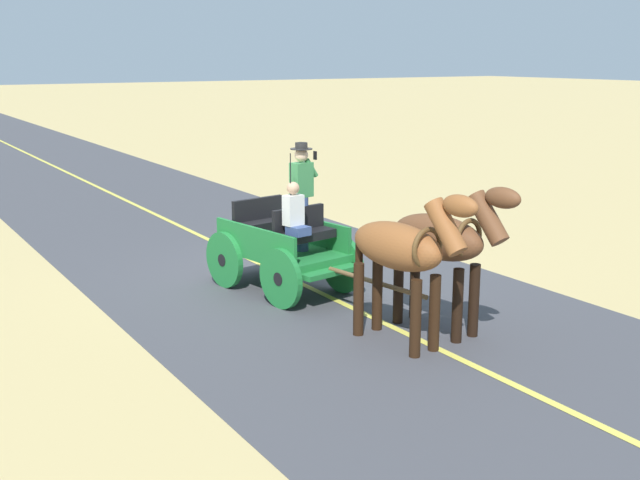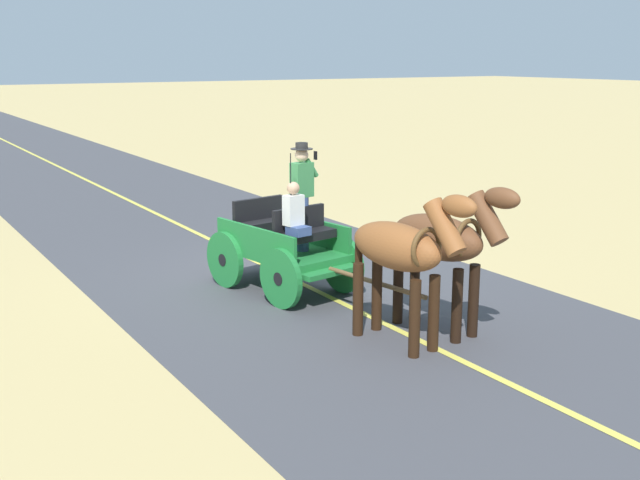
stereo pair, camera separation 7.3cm
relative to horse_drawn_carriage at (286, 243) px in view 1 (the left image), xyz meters
name	(u,v)px [view 1 (the left image)]	position (x,y,z in m)	size (l,w,h in m)	color
ground_plane	(283,276)	(-0.41, -0.83, -0.82)	(200.00, 200.00, 0.00)	tan
road_surface	(283,275)	(-0.41, -0.83, -0.81)	(6.74, 160.00, 0.01)	#424247
road_centre_stripe	(283,275)	(-0.41, -0.83, -0.81)	(0.12, 160.00, 0.00)	#DBCC4C
horse_drawn_carriage	(286,243)	(0.00, 0.00, 0.00)	(1.79, 4.51, 2.50)	#1E7233
horse_near_side	(443,242)	(-0.90, 2.92, 0.51)	(0.83, 2.15, 2.21)	brown
horse_off_side	(403,251)	(-0.09, 3.06, 0.51)	(0.78, 2.15, 2.21)	brown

